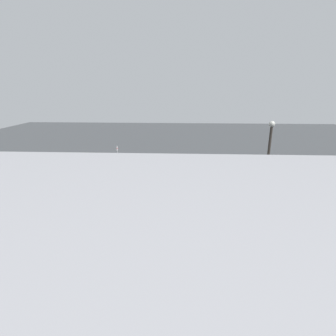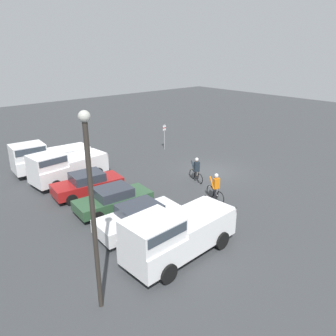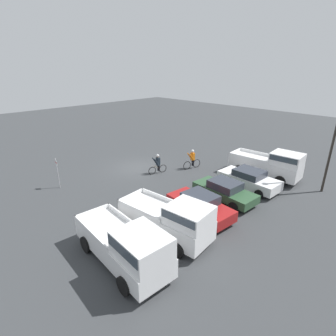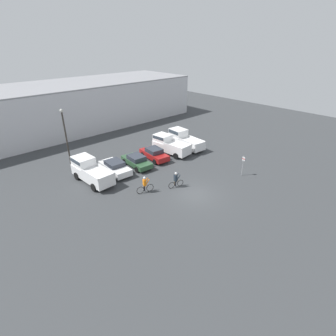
{
  "view_description": "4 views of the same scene",
  "coord_description": "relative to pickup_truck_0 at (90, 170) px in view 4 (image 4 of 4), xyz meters",
  "views": [
    {
      "loc": [
        -0.94,
        29.19,
        8.89
      ],
      "look_at": [
        0.31,
        4.19,
        1.2
      ],
      "focal_mm": 28.0,
      "sensor_mm": 36.0,
      "label": 1
    },
    {
      "loc": [
        -14.92,
        17.44,
        8.67
      ],
      "look_at": [
        0.31,
        4.19,
        1.2
      ],
      "focal_mm": 35.0,
      "sensor_mm": 36.0,
      "label": 2
    },
    {
      "loc": [
        13.5,
        17.22,
        8.45
      ],
      "look_at": [
        0.31,
        4.19,
        1.2
      ],
      "focal_mm": 28.0,
      "sensor_mm": 36.0,
      "label": 3
    },
    {
      "loc": [
        -16.64,
        -13.94,
        13.5
      ],
      "look_at": [
        0.31,
        4.19,
        1.2
      ],
      "focal_mm": 28.0,
      "sensor_mm": 36.0,
      "label": 4
    }
  ],
  "objects": [
    {
      "name": "pickup_truck_0",
      "position": [
        0.0,
        0.0,
        0.0
      ],
      "size": [
        2.35,
        5.5,
        2.35
      ],
      "color": "white",
      "rests_on": "ground_plane"
    },
    {
      "name": "cyclist_1",
      "position": [
        2.67,
        -5.79,
        -0.34
      ],
      "size": [
        1.76,
        0.56,
        1.75
      ],
      "color": "black",
      "rests_on": "ground_plane"
    },
    {
      "name": "warehouse_building",
      "position": [
        5.99,
        19.22,
        2.35
      ],
      "size": [
        44.3,
        13.16,
        7.11
      ],
      "color": "silver",
      "rests_on": "ground_plane"
    },
    {
      "name": "sedan_0",
      "position": [
        2.82,
        -0.28,
        -0.48
      ],
      "size": [
        2.21,
        4.5,
        1.43
      ],
      "color": "white",
      "rests_on": "ground_plane"
    },
    {
      "name": "ground_plane",
      "position": [
        5.99,
        -9.36,
        -1.2
      ],
      "size": [
        80.0,
        80.0,
        0.0
      ],
      "primitive_type": "plane",
      "color": "#383A3D"
    },
    {
      "name": "fire_lane_sign",
      "position": [
        12.61,
        -10.25,
        0.19
      ],
      "size": [
        0.06,
        0.3,
        2.31
      ],
      "color": "#9E9EA3",
      "rests_on": "ground_plane"
    },
    {
      "name": "pickup_truck_1",
      "position": [
        11.18,
        -0.14,
        -0.05
      ],
      "size": [
        2.54,
        5.26,
        2.25
      ],
      "color": "white",
      "rests_on": "ground_plane"
    },
    {
      "name": "pickup_truck_2",
      "position": [
        14.06,
        0.02,
        -0.03
      ],
      "size": [
        2.45,
        5.61,
        2.29
      ],
      "color": "white",
      "rests_on": "ground_plane"
    },
    {
      "name": "sedan_2",
      "position": [
        8.42,
        -0.41,
        -0.47
      ],
      "size": [
        2.24,
        4.38,
        1.45
      ],
      "color": "maroon",
      "rests_on": "ground_plane"
    },
    {
      "name": "lamppost",
      "position": [
        -0.38,
        3.81,
        2.89
      ],
      "size": [
        0.36,
        0.36,
        7.0
      ],
      "color": "#2D2823",
      "rests_on": "ground_plane"
    },
    {
      "name": "cyclist_0",
      "position": [
        5.57,
        -7.11,
        -0.36
      ],
      "size": [
        1.68,
        0.55,
        1.7
      ],
      "color": "black",
      "rests_on": "ground_plane"
    },
    {
      "name": "sedan_1",
      "position": [
        5.62,
        -0.52,
        -0.52
      ],
      "size": [
        2.18,
        4.44,
        1.35
      ],
      "color": "#2D5133",
      "rests_on": "ground_plane"
    }
  ]
}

